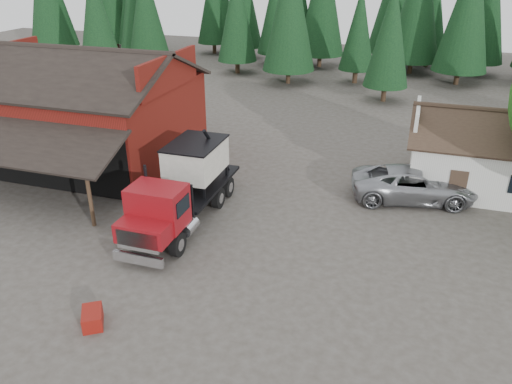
% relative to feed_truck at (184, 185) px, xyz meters
% --- Properties ---
extents(ground, '(120.00, 120.00, 0.00)m').
position_rel_feed_truck_xyz_m(ground, '(1.50, -4.03, -1.96)').
color(ground, '#423C33').
rests_on(ground, ground).
extents(red_barn, '(12.80, 13.63, 7.18)m').
position_rel_feed_truck_xyz_m(red_barn, '(-9.50, 5.87, 0.73)').
color(red_barn, maroon).
rests_on(red_barn, ground).
extents(farmhouse, '(8.60, 6.42, 4.65)m').
position_rel_feed_truck_xyz_m(farmhouse, '(14.50, 8.97, -0.30)').
color(farmhouse, silver).
rests_on(farmhouse, ground).
extents(conifer_backdrop, '(76.00, 16.00, 16.00)m').
position_rel_feed_truck_xyz_m(conifer_backdrop, '(1.50, 37.97, -1.96)').
color(conifer_backdrop, black).
rests_on(conifer_backdrop, ground).
extents(near_pine_a, '(4.40, 4.40, 11.40)m').
position_rel_feed_truck_xyz_m(near_pine_a, '(-20.50, 23.97, 4.43)').
color(near_pine_a, '#382619').
rests_on(near_pine_a, ground).
extents(near_pine_b, '(3.96, 3.96, 10.40)m').
position_rel_feed_truck_xyz_m(near_pine_b, '(7.50, 25.97, 3.93)').
color(near_pine_b, '#382619').
rests_on(near_pine_b, ground).
extents(near_pine_d, '(5.28, 5.28, 13.40)m').
position_rel_feed_truck_xyz_m(near_pine_d, '(-2.50, 29.97, 5.43)').
color(near_pine_d, '#382619').
rests_on(near_pine_d, ground).
extents(feed_truck, '(2.77, 9.31, 4.20)m').
position_rel_feed_truck_xyz_m(feed_truck, '(0.00, 0.00, 0.00)').
color(feed_truck, black).
rests_on(feed_truck, ground).
extents(silver_car, '(7.09, 4.35, 1.84)m').
position_rel_feed_truck_xyz_m(silver_car, '(10.80, 5.97, -1.04)').
color(silver_car, '#999BA0').
rests_on(silver_car, ground).
extents(equip_box, '(1.19, 1.30, 0.60)m').
position_rel_feed_truck_xyz_m(equip_box, '(0.17, -8.23, -1.66)').
color(equip_box, maroon).
rests_on(equip_box, ground).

